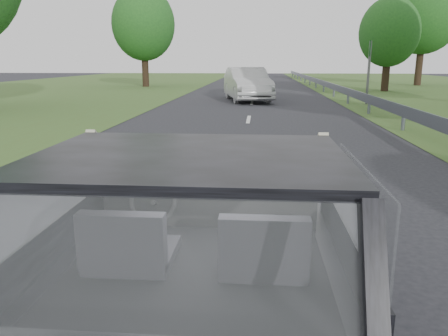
% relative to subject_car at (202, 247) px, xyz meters
% --- Properties ---
extents(subject_car, '(1.80, 4.00, 1.45)m').
position_rel_subject_car_xyz_m(subject_car, '(0.00, 0.00, 0.00)').
color(subject_car, black).
rests_on(subject_car, ground).
extents(dashboard, '(1.58, 0.45, 0.30)m').
position_rel_subject_car_xyz_m(dashboard, '(0.00, 0.62, 0.12)').
color(dashboard, black).
rests_on(dashboard, subject_car).
extents(driver_seat, '(0.50, 0.72, 0.42)m').
position_rel_subject_car_xyz_m(driver_seat, '(-0.40, -0.29, 0.16)').
color(driver_seat, black).
rests_on(driver_seat, subject_car).
extents(passenger_seat, '(0.50, 0.72, 0.42)m').
position_rel_subject_car_xyz_m(passenger_seat, '(0.40, -0.29, 0.16)').
color(passenger_seat, black).
rests_on(passenger_seat, subject_car).
extents(steering_wheel, '(0.36, 0.36, 0.04)m').
position_rel_subject_car_xyz_m(steering_wheel, '(-0.40, 0.33, 0.20)').
color(steering_wheel, black).
rests_on(steering_wheel, dashboard).
extents(cat, '(0.62, 0.31, 0.27)m').
position_rel_subject_car_xyz_m(cat, '(0.12, 0.63, 0.36)').
color(cat, slate).
rests_on(cat, dashboard).
extents(guardrail, '(0.05, 90.00, 0.32)m').
position_rel_subject_car_xyz_m(guardrail, '(4.30, 10.00, -0.15)').
color(guardrail, slate).
rests_on(guardrail, ground).
extents(other_car, '(2.94, 5.26, 1.63)m').
position_rel_subject_car_xyz_m(other_car, '(-0.27, 19.28, 0.09)').
color(other_car, silver).
rests_on(other_car, ground).
extents(highway_sign, '(0.40, 1.11, 2.79)m').
position_rel_subject_car_xyz_m(highway_sign, '(5.18, 17.72, 0.67)').
color(highway_sign, '#0D4415').
rests_on(highway_sign, ground).
extents(tree_2, '(4.35, 4.35, 5.70)m').
position_rel_subject_car_xyz_m(tree_2, '(8.48, 27.02, 2.12)').
color(tree_2, '#1F4D1D').
rests_on(tree_2, ground).
extents(tree_3, '(7.34, 7.34, 8.96)m').
position_rel_subject_car_xyz_m(tree_3, '(13.08, 34.47, 3.75)').
color(tree_3, '#1F4D1D').
rests_on(tree_3, ground).
extents(tree_6, '(6.22, 6.22, 7.11)m').
position_rel_subject_car_xyz_m(tree_6, '(-8.42, 31.00, 2.83)').
color(tree_6, '#1F4D1D').
rests_on(tree_6, ground).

